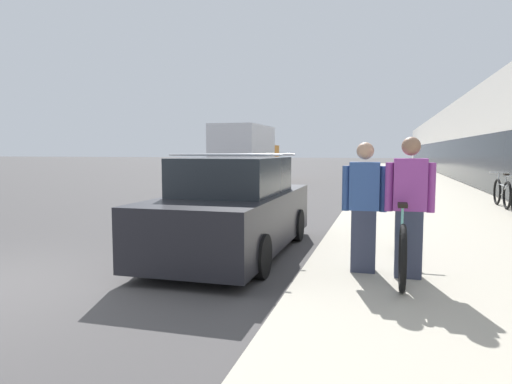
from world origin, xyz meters
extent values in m
cube|color=#B2AA99|center=(6.08, 21.00, 0.06)|extent=(4.77, 70.00, 0.12)
cube|color=#1E2328|center=(8.56, 29.00, 1.25)|extent=(0.10, 63.00, 2.20)
torus|color=black|center=(4.95, 3.04, 0.50)|extent=(0.06, 0.77, 0.77)
torus|color=black|center=(4.95, 0.93, 0.50)|extent=(0.06, 0.77, 0.77)
cylinder|color=#7AD1C6|center=(4.95, 1.98, 0.74)|extent=(0.04, 1.79, 0.04)
cylinder|color=#7AD1C6|center=(4.95, 1.56, 0.63)|extent=(0.04, 1.06, 0.35)
cylinder|color=#7AD1C6|center=(4.95, 1.31, 0.90)|extent=(0.03, 0.03, 0.32)
cube|color=black|center=(4.95, 1.31, 1.06)|extent=(0.11, 0.22, 0.05)
cylinder|color=#7AD1C6|center=(4.95, 2.87, 0.91)|extent=(0.03, 0.03, 0.34)
cylinder|color=silver|center=(4.95, 2.87, 1.08)|extent=(0.52, 0.03, 0.03)
cube|color=#33384C|center=(5.04, 1.61, 0.54)|extent=(0.32, 0.23, 0.84)
cube|color=#933D93|center=(5.04, 1.61, 1.28)|extent=(0.39, 0.23, 0.65)
cylinder|color=#933D93|center=(4.80, 1.61, 1.25)|extent=(0.10, 0.10, 0.61)
cylinder|color=#933D93|center=(5.29, 1.61, 1.25)|extent=(0.10, 0.10, 0.61)
sphere|color=#936B51|center=(5.04, 1.61, 1.76)|extent=(0.23, 0.23, 0.23)
cube|color=#33384C|center=(4.49, 1.73, 0.52)|extent=(0.31, 0.23, 0.81)
cube|color=#33518E|center=(4.49, 1.73, 1.24)|extent=(0.38, 0.23, 0.62)
cylinder|color=#33518E|center=(4.25, 1.73, 1.21)|extent=(0.10, 0.10, 0.59)
cylinder|color=#33518E|center=(4.73, 1.73, 1.21)|extent=(0.10, 0.10, 0.59)
sphere|color=tan|center=(4.49, 1.73, 1.70)|extent=(0.22, 0.22, 0.22)
torus|color=black|center=(7.96, 10.45, 0.50)|extent=(0.06, 0.77, 0.77)
torus|color=black|center=(7.96, 9.32, 0.50)|extent=(0.06, 0.77, 0.77)
cylinder|color=#B7BCC1|center=(7.96, 9.88, 0.74)|extent=(0.04, 0.96, 0.04)
cylinder|color=#B7BCC1|center=(7.96, 9.66, 0.63)|extent=(0.04, 0.58, 0.35)
cylinder|color=#B7BCC1|center=(7.96, 9.52, 0.90)|extent=(0.03, 0.03, 0.32)
cube|color=black|center=(7.96, 9.52, 1.06)|extent=(0.11, 0.22, 0.05)
cylinder|color=#B7BCC1|center=(7.96, 10.36, 0.91)|extent=(0.03, 0.03, 0.34)
cylinder|color=silver|center=(7.96, 10.36, 1.07)|extent=(0.52, 0.03, 0.03)
cube|color=black|center=(2.36, 2.76, 0.58)|extent=(1.71, 4.41, 0.85)
cube|color=#1E2328|center=(2.36, 2.76, 1.30)|extent=(1.47, 2.21, 0.59)
cylinder|color=silver|center=(2.36, 3.25, 1.64)|extent=(1.83, 0.04, 0.04)
cylinder|color=silver|center=(2.36, 2.28, 1.64)|extent=(1.83, 0.04, 0.04)
cylinder|color=black|center=(1.57, 4.09, 0.30)|extent=(0.22, 0.60, 0.60)
cylinder|color=black|center=(3.15, 4.09, 0.30)|extent=(0.22, 0.60, 0.60)
cylinder|color=black|center=(1.57, 1.44, 0.30)|extent=(0.22, 0.60, 0.60)
cylinder|color=black|center=(3.15, 1.44, 0.30)|extent=(0.22, 0.60, 0.60)
cube|color=orange|center=(-2.19, 20.88, 1.12)|extent=(2.04, 1.51, 1.79)
cube|color=silver|center=(-2.19, 17.87, 1.60)|extent=(2.22, 4.52, 2.75)
cylinder|color=black|center=(-3.20, 20.49, 0.42)|extent=(0.28, 0.84, 0.84)
cylinder|color=black|center=(-1.18, 20.49, 0.42)|extent=(0.28, 0.84, 0.84)
cylinder|color=black|center=(-3.20, 16.96, 0.42)|extent=(0.28, 0.84, 0.84)
cylinder|color=black|center=(-1.18, 16.96, 0.42)|extent=(0.28, 0.84, 0.84)
camera|label=1|loc=(4.73, -4.33, 1.70)|focal=32.00mm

